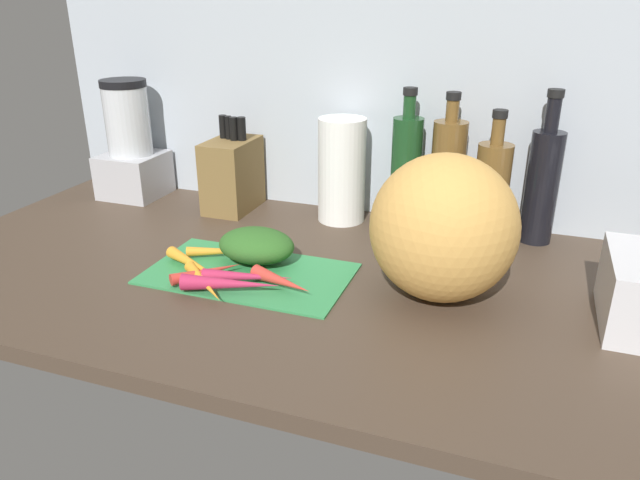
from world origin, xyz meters
The scene contains 19 objects.
ground_plane centered at (0.00, 0.00, -1.50)cm, with size 170.00×80.00×3.00cm, color #47382B.
wall_back centered at (0.00, 38.50, 30.00)cm, with size 170.00×3.00×60.00cm, color #ADB7C1.
cutting_board centered at (-14.57, -4.89, 0.40)cm, with size 38.68×22.52×0.80cm, color #338C4C.
carrot_0 centered at (-13.77, -13.65, 2.34)cm, with size 3.07×3.07×17.66cm, color #B2264C.
carrot_1 centered at (-24.11, -8.34, 1.99)cm, with size 2.38×2.38×17.30cm, color orange.
carrot_2 centered at (-5.75, -9.38, 2.19)cm, with size 2.79×2.79×12.92cm, color red.
carrot_3 centered at (-20.65, -10.07, 1.92)cm, with size 2.24×2.24×13.64cm, color red.
carrot_4 centered at (-12.52, -9.48, 2.05)cm, with size 2.49×2.49×16.56cm, color #B2264C.
carrot_5 centered at (-21.60, -0.28, 1.81)cm, with size 2.02×2.02×16.41cm, color orange.
carrot_6 centered at (-18.90, -14.04, 1.89)cm, with size 2.19×2.19×15.61cm, color orange.
carrot_greens_pile centered at (-15.09, -0.07, 4.05)cm, with size 15.38×11.83×6.51cm, color #2D6023.
winter_squash centered at (20.95, -0.88, 12.88)cm, with size 25.39×24.62×25.76cm, color gold.
knife_block centered at (-34.58, 27.80, 8.97)cm, with size 10.07×15.87×22.81cm.
blender_appliance centered at (-63.98, 28.39, 12.95)cm, with size 14.90×14.90×30.08cm.
paper_towel_roll centered at (-7.03, 29.50, 12.04)cm, with size 10.95×10.95×24.09cm, color white.
bottle_0 centered at (7.53, 31.24, 13.10)cm, with size 6.81×6.81×31.31cm.
bottle_1 centered at (16.75, 31.02, 12.90)cm, with size 7.44×7.44×30.89cm.
bottle_2 centered at (26.67, 27.13, 11.39)cm, with size 7.26×7.26×28.49cm.
bottle_3 centered at (36.58, 31.43, 12.99)cm, with size 6.77×6.77×32.41cm.
Camera 1 is at (32.93, -96.59, 50.32)cm, focal length 33.30 mm.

